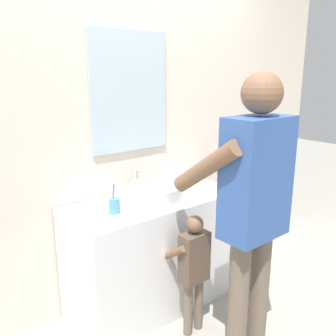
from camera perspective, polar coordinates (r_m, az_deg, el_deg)
ground_plane at (r=2.71m, az=2.18°, el=-22.91°), size 14.00×14.00×0.00m
back_wall at (r=2.65m, az=-6.50°, el=8.15°), size 4.40×0.10×2.70m
vanity_cabinet at (r=2.68m, az=-2.08°, el=-13.02°), size 1.23×0.54×0.81m
sink_basin at (r=2.49m, az=-1.90°, el=-3.78°), size 0.38×0.38×0.11m
faucet at (r=2.66m, az=-4.92°, el=-2.04°), size 0.18×0.14×0.18m
toothbrush_cup at (r=2.29m, az=-8.41°, el=-5.79°), size 0.07×0.07×0.21m
child_toddler at (r=2.37m, az=3.99°, el=-14.76°), size 0.25×0.25×0.81m
adult_parent at (r=2.06m, az=13.14°, el=-4.24°), size 0.51×0.54×1.66m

